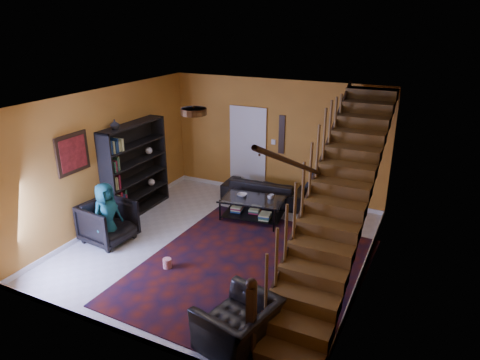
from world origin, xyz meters
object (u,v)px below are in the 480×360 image
object	(u,v)px
sofa	(265,190)
bookshelf	(136,170)
armchair_right	(238,324)
coffee_table	(253,208)
armchair_left	(108,222)

from	to	relation	value
sofa	bookshelf	bearing A→B (deg)	32.94
armchair_right	coffee_table	world-z (taller)	armchair_right
armchair_left	coffee_table	world-z (taller)	armchair_left
bookshelf	armchair_right	world-z (taller)	bookshelf
bookshelf	sofa	size ratio (longest dim) A/B	1.02
sofa	armchair_right	distance (m)	4.74
sofa	armchair_left	xyz separation A→B (m)	(-1.98, -3.06, 0.12)
sofa	coffee_table	world-z (taller)	sofa
sofa	coffee_table	distance (m)	1.02
armchair_right	sofa	bearing A→B (deg)	-148.93
armchair_left	coffee_table	bearing A→B (deg)	-39.99
coffee_table	armchair_left	bearing A→B (deg)	-136.25
armchair_right	coffee_table	bearing A→B (deg)	-146.24
bookshelf	armchair_left	size ratio (longest dim) A/B	2.27
armchair_right	armchair_left	bearing A→B (deg)	-99.83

